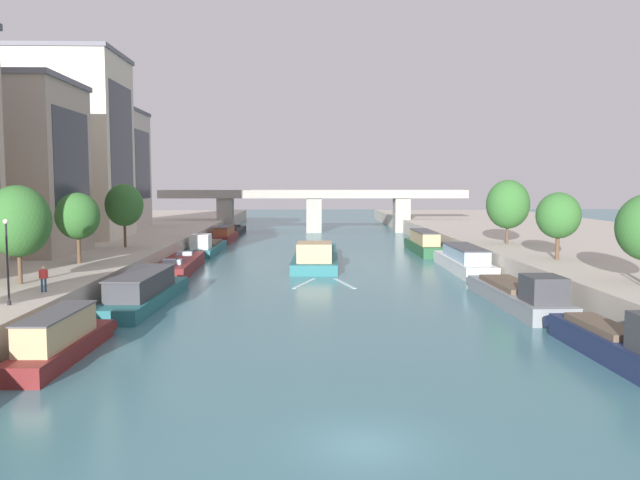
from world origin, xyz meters
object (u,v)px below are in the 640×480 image
(moored_boat_left_gap_after, at_px, (144,291))
(moored_boat_left_upstream, at_px, (61,339))
(moored_boat_left_end, at_px, (207,247))
(moored_boat_right_midway, at_px, (519,294))
(moored_boat_left_downstream, at_px, (180,265))
(lamppost_left_bank, at_px, (7,258))
(moored_boat_right_second, at_px, (464,260))
(person_on_quay, at_px, (43,277))
(tree_left_by_lamp, at_px, (18,221))
(moored_boat_left_second, at_px, (235,231))
(bridge_far, at_px, (314,206))
(tree_right_end_of_row, at_px, (508,204))
(tree_left_past_mid, at_px, (78,216))
(moored_boat_right_gap_after, at_px, (615,342))
(tree_right_nearest, at_px, (558,216))
(barge_midriver, at_px, (316,255))
(moored_boat_left_midway, at_px, (225,235))
(moored_boat_right_far, at_px, (423,243))
(tree_left_midway, at_px, (124,205))

(moored_boat_left_gap_after, bearing_deg, moored_boat_left_upstream, -92.70)
(moored_boat_left_end, relative_size, moored_boat_right_midway, 0.96)
(moored_boat_left_downstream, distance_m, lamppost_left_bank, 30.87)
(moored_boat_right_second, distance_m, person_on_quay, 41.52)
(person_on_quay, bearing_deg, tree_left_by_lamp, 131.38)
(moored_boat_left_gap_after, height_order, person_on_quay, person_on_quay)
(moored_boat_left_second, distance_m, bridge_far, 15.34)
(moored_boat_left_gap_after, xyz_separation_m, tree_right_end_of_row, (34.28, 21.72, 5.69))
(moored_boat_left_second, distance_m, tree_left_by_lamp, 71.99)
(moored_boat_right_midway, bearing_deg, bridge_far, 100.91)
(moored_boat_right_second, distance_m, tree_left_past_mid, 37.57)
(tree_left_by_lamp, distance_m, person_on_quay, 5.38)
(tree_right_end_of_row, bearing_deg, moored_boat_right_gap_after, -99.95)
(moored_boat_left_upstream, xyz_separation_m, moored_boat_left_second, (0.32, 81.21, -0.50))
(tree_right_nearest, bearing_deg, moored_boat_left_downstream, 162.95)
(moored_boat_right_gap_after, height_order, moored_boat_right_second, moored_boat_right_gap_after)
(tree_left_by_lamp, bearing_deg, tree_right_end_of_row, 32.64)
(tree_right_end_of_row, height_order, lamppost_left_bank, tree_right_end_of_row)
(moored_boat_right_gap_after, xyz_separation_m, tree_left_past_mid, (-34.67, 21.67, 5.38))
(moored_boat_right_midway, distance_m, bridge_far, 73.00)
(moored_boat_right_gap_after, bearing_deg, tree_right_end_of_row, 80.05)
(barge_midriver, relative_size, moored_boat_right_gap_after, 2.05)
(moored_boat_left_gap_after, distance_m, moored_boat_left_second, 66.75)
(tree_right_nearest, bearing_deg, bridge_far, 107.83)
(moored_boat_left_end, bearing_deg, tree_right_nearest, -38.49)
(tree_right_nearest, xyz_separation_m, tree_right_end_of_row, (0.18, 14.14, 0.52))
(moored_boat_right_second, height_order, tree_right_nearest, tree_right_nearest)
(moored_boat_left_downstream, relative_size, tree_left_past_mid, 2.82)
(tree_right_nearest, bearing_deg, moored_boat_left_midway, 128.01)
(moored_boat_right_far, bearing_deg, moored_boat_right_gap_after, -89.91)
(moored_boat_left_gap_after, distance_m, moored_boat_left_downstream, 18.33)
(moored_boat_left_second, distance_m, tree_right_end_of_row, 57.14)
(tree_left_by_lamp, height_order, tree_right_end_of_row, tree_right_end_of_row)
(tree_right_end_of_row, height_order, bridge_far, tree_right_end_of_row)
(moored_boat_right_gap_after, relative_size, moored_boat_right_second, 0.70)
(moored_boat_left_gap_after, relative_size, moored_boat_left_end, 1.04)
(moored_boat_left_upstream, distance_m, tree_right_end_of_row, 50.64)
(moored_boat_left_midway, distance_m, moored_boat_right_gap_after, 72.71)
(moored_boat_left_end, distance_m, moored_boat_left_midway, 16.42)
(moored_boat_left_upstream, bearing_deg, moored_boat_left_end, 89.94)
(moored_boat_left_end, distance_m, tree_left_by_lamp, 40.79)
(tree_left_past_mid, bearing_deg, tree_left_midway, 89.31)
(tree_left_by_lamp, bearing_deg, moored_boat_left_midway, 83.26)
(moored_boat_left_downstream, xyz_separation_m, moored_boat_right_second, (29.33, -0.59, 0.43))
(moored_boat_left_end, relative_size, moored_boat_right_far, 0.96)
(moored_boat_left_end, bearing_deg, moored_boat_left_midway, 88.90)
(moored_boat_left_upstream, relative_size, tree_right_nearest, 1.87)
(moored_boat_left_upstream, height_order, bridge_far, bridge_far)
(moored_boat_left_end, relative_size, lamppost_left_bank, 3.22)
(moored_boat_left_second, xyz_separation_m, moored_boat_right_gap_after, (28.12, -82.20, 0.39))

